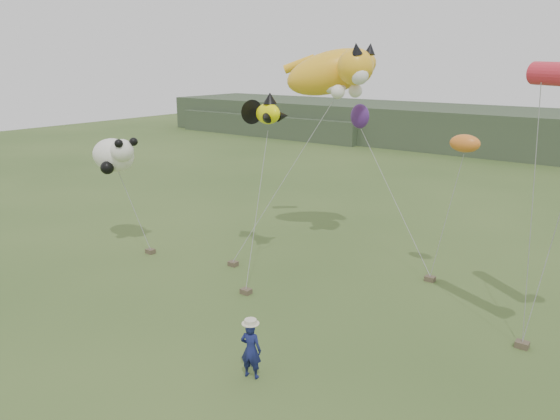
# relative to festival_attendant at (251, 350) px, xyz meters

# --- Properties ---
(ground) EXTENTS (120.00, 120.00, 0.00)m
(ground) POSITION_rel_festival_attendant_xyz_m (-1.56, 1.23, -0.86)
(ground) COLOR #385123
(ground) RESTS_ON ground
(headland) EXTENTS (90.00, 13.00, 4.00)m
(headland) POSITION_rel_festival_attendant_xyz_m (-4.67, 45.92, 1.06)
(headland) COLOR #2D3D28
(headland) RESTS_ON ground
(festival_attendant) EXTENTS (0.71, 0.56, 1.72)m
(festival_attendant) POSITION_rel_festival_attendant_xyz_m (0.00, 0.00, 0.00)
(festival_attendant) COLOR #151B50
(festival_attendant) RESTS_ON ground
(sandbag_anchors) EXTENTS (16.66, 5.85, 0.20)m
(sandbag_anchors) POSITION_rel_festival_attendant_xyz_m (-2.69, 6.39, -0.76)
(sandbag_anchors) COLOR brown
(sandbag_anchors) RESTS_ON ground
(cat_kite) EXTENTS (5.55, 4.04, 2.87)m
(cat_kite) POSITION_rel_festival_attendant_xyz_m (-4.15, 11.07, 7.43)
(cat_kite) COLOR yellow
(cat_kite) RESTS_ON ground
(fish_kite) EXTENTS (2.82, 1.85, 1.36)m
(fish_kite) POSITION_rel_festival_attendant_xyz_m (-5.35, 7.14, 5.87)
(fish_kite) COLOR #F5F402
(fish_kite) RESTS_ON ground
(panda_kite) EXTENTS (2.76, 1.78, 1.71)m
(panda_kite) POSITION_rel_festival_attendant_xyz_m (-12.24, 4.84, 3.68)
(panda_kite) COLOR white
(panda_kite) RESTS_ON ground
(misc_kites) EXTENTS (7.24, 3.67, 1.35)m
(misc_kites) POSITION_rel_festival_attendant_xyz_m (-1.35, 11.77, 5.14)
(misc_kites) COLOR orange
(misc_kites) RESTS_ON ground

